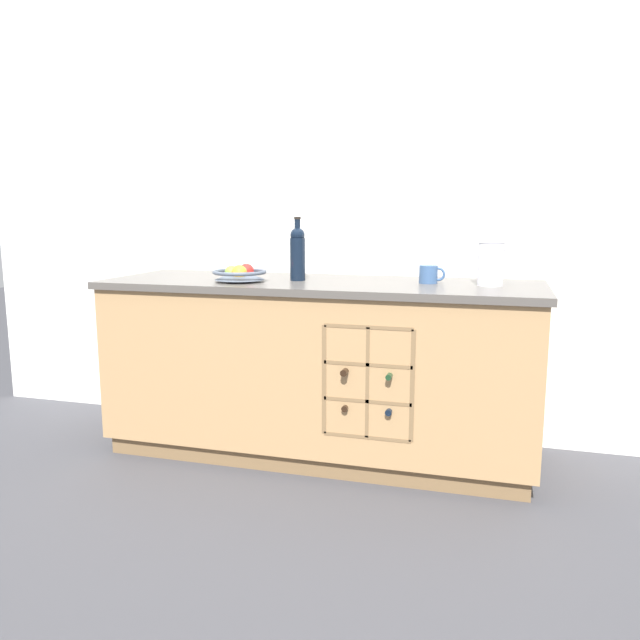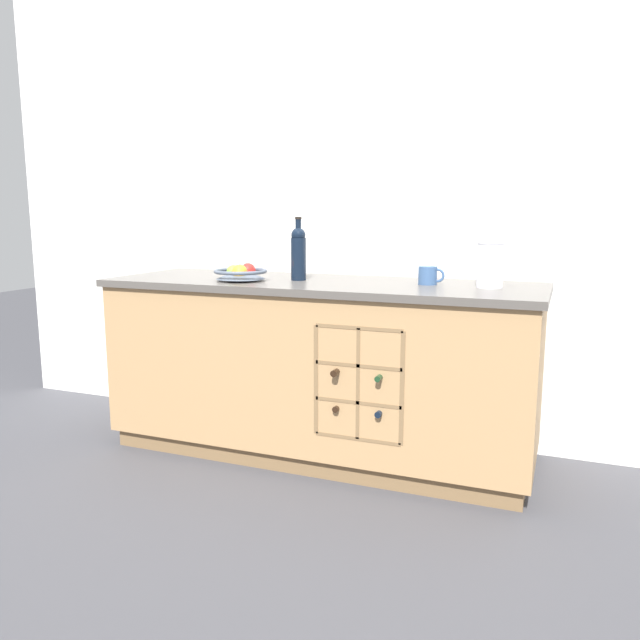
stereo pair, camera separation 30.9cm
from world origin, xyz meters
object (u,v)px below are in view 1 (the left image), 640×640
Objects in this scene: fruit_bowl at (240,274)px; white_pitcher at (491,263)px; ceramic_mug at (429,274)px; standing_wine_bottle at (298,252)px.

fruit_bowl is 1.30× the size of white_pitcher.
white_pitcher is at bearing 7.70° from fruit_bowl.
white_pitcher reaches higher than ceramic_mug.
ceramic_mug is at bearing 176.44° from white_pitcher.
fruit_bowl is at bearing -172.30° from white_pitcher.
standing_wine_bottle reaches higher than ceramic_mug.
fruit_bowl is 1.19m from white_pitcher.
fruit_bowl is 0.91m from ceramic_mug.
standing_wine_bottle is at bearing 26.22° from fruit_bowl.
white_pitcher is (1.18, 0.16, 0.07)m from fruit_bowl.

